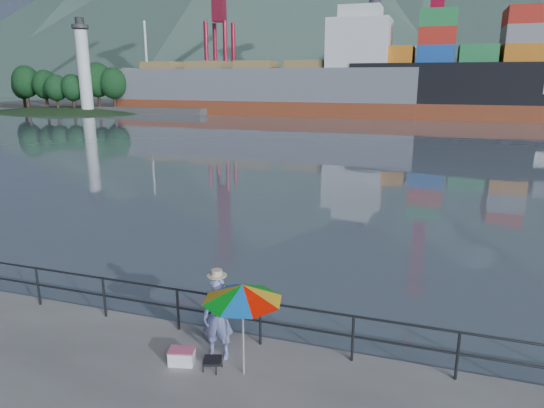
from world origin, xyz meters
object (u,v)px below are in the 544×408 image
Objects in this scene: fisherman at (218,317)px; cooler_bag at (182,357)px; beach_umbrella at (243,293)px; bulk_carrier at (271,87)px.

fisherman is 3.59× the size of cooler_bag.
bulk_carrier is at bearing 108.15° from beach_umbrella.
beach_umbrella is 72.35m from bulk_carrier.
fisherman is 0.94× the size of beach_umbrella.
bulk_carrier is at bearing 93.04° from cooler_bag.
fisherman is at bearing 150.09° from beach_umbrella.
fisherman is 71.78m from bulk_carrier.
cooler_bag is at bearing -177.05° from beach_umbrella.
fisherman is at bearing 23.97° from cooler_bag.
cooler_bag is at bearing -72.87° from bulk_carrier.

